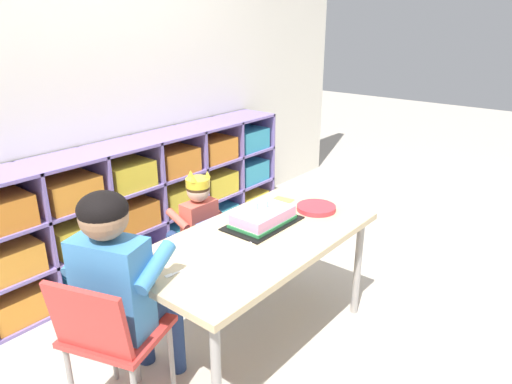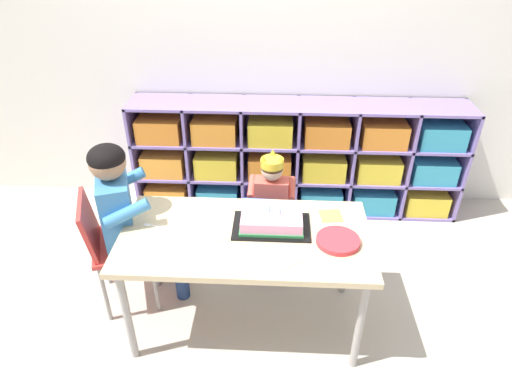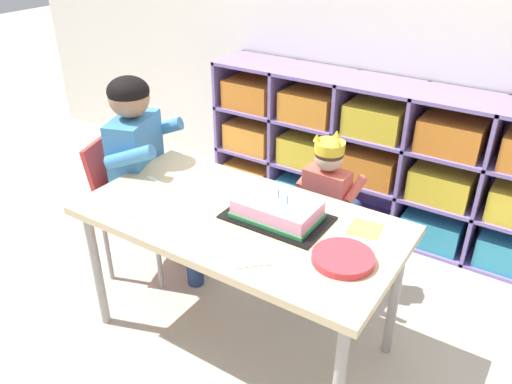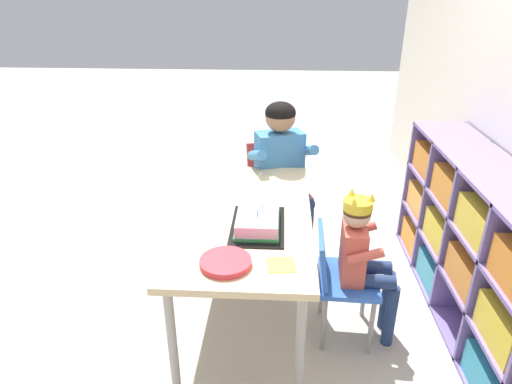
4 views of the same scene
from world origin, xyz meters
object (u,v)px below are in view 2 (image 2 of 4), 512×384
object	(u,v)px
adult_helper_seated	(128,209)
fork_at_table_front_edge	(158,258)
activity_table	(245,243)
fork_by_napkin	(219,240)
paper_plate_stack	(338,241)
child_with_crown	(272,194)
fork_near_cake_tray	(154,226)
fork_scattered_mid_table	(291,265)
fork_near_child_seat	(189,211)
birthday_cake_on_tray	(272,222)
classroom_chair_adult_side	(112,240)
classroom_chair_blue	(270,222)

from	to	relation	value
adult_helper_seated	fork_at_table_front_edge	bearing A→B (deg)	-165.35
activity_table	fork_by_napkin	bearing A→B (deg)	-155.75
fork_at_table_front_edge	paper_plate_stack	bearing A→B (deg)	-144.62
child_with_crown	fork_at_table_front_edge	distance (m)	0.96
fork_near_cake_tray	fork_scattered_mid_table	xyz separation A→B (m)	(0.72, -0.27, 0.00)
fork_at_table_front_edge	fork_scattered_mid_table	size ratio (longest dim) A/B	1.19
activity_table	fork_near_cake_tray	xyz separation A→B (m)	(-0.49, 0.04, 0.06)
child_with_crown	fork_scattered_mid_table	distance (m)	0.83
fork_scattered_mid_table	activity_table	bearing A→B (deg)	-89.29
paper_plate_stack	fork_near_cake_tray	world-z (taller)	paper_plate_stack
activity_table	child_with_crown	xyz separation A→B (m)	(0.13, 0.58, -0.07)
fork_near_child_seat	paper_plate_stack	bearing A→B (deg)	-120.71
paper_plate_stack	child_with_crown	bearing A→B (deg)	118.38
birthday_cake_on_tray	classroom_chair_adult_side	bearing A→B (deg)	175.22
classroom_chair_blue	child_with_crown	xyz separation A→B (m)	(0.00, 0.10, 0.15)
paper_plate_stack	fork_at_table_front_edge	size ratio (longest dim) A/B	1.71
child_with_crown	fork_by_napkin	bearing A→B (deg)	71.01
fork_at_table_front_edge	classroom_chair_blue	bearing A→B (deg)	-102.38
fork_by_napkin	classroom_chair_adult_side	bearing A→B (deg)	129.92
activity_table	fork_near_cake_tray	size ratio (longest dim) A/B	10.10
child_with_crown	classroom_chair_adult_side	distance (m)	1.01
classroom_chair_adult_side	fork_near_cake_tray	size ratio (longest dim) A/B	5.72
adult_helper_seated	fork_scattered_mid_table	size ratio (longest dim) A/B	9.73
classroom_chair_adult_side	fork_by_napkin	bearing A→B (deg)	-126.31
classroom_chair_blue	fork_near_child_seat	xyz separation A→B (m)	(-0.45, -0.30, 0.27)
adult_helper_seated	fork_at_table_front_edge	xyz separation A→B (m)	(0.26, -0.39, -0.01)
fork_by_napkin	fork_scattered_mid_table	xyz separation A→B (m)	(0.36, -0.17, 0.00)
paper_plate_stack	classroom_chair_blue	bearing A→B (deg)	123.19
fork_near_cake_tray	child_with_crown	bearing A→B (deg)	52.32
adult_helper_seated	paper_plate_stack	xyz separation A→B (m)	(1.13, -0.23, 0.00)
birthday_cake_on_tray	fork_by_napkin	size ratio (longest dim) A/B	3.43
birthday_cake_on_tray	fork_near_cake_tray	bearing A→B (deg)	-177.60
activity_table	paper_plate_stack	distance (m)	0.48
fork_at_table_front_edge	fork_near_cake_tray	world-z (taller)	same
paper_plate_stack	fork_by_napkin	xyz separation A→B (m)	(-0.60, -0.01, -0.01)
classroom_chair_adult_side	fork_by_napkin	distance (m)	0.71
child_with_crown	fork_by_napkin	distance (m)	0.70
fork_near_child_seat	fork_by_napkin	size ratio (longest dim) A/B	1.10
classroom_chair_blue	classroom_chair_adult_side	bearing A→B (deg)	23.14
birthday_cake_on_tray	fork_near_child_seat	distance (m)	0.47
birthday_cake_on_tray	fork_near_child_seat	world-z (taller)	birthday_cake_on_tray
classroom_chair_adult_side	fork_near_child_seat	world-z (taller)	classroom_chair_adult_side
activity_table	classroom_chair_adult_side	distance (m)	0.80
paper_plate_stack	fork_by_napkin	bearing A→B (deg)	-179.06
classroom_chair_adult_side	adult_helper_seated	size ratio (longest dim) A/B	0.70
activity_table	classroom_chair_blue	bearing A→B (deg)	75.59
activity_table	birthday_cake_on_tray	size ratio (longest dim) A/B	3.19
classroom_chair_adult_side	fork_near_cake_tray	distance (m)	0.36
paper_plate_stack	fork_near_cake_tray	xyz separation A→B (m)	(-0.95, 0.09, -0.01)
paper_plate_stack	adult_helper_seated	bearing A→B (deg)	168.41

